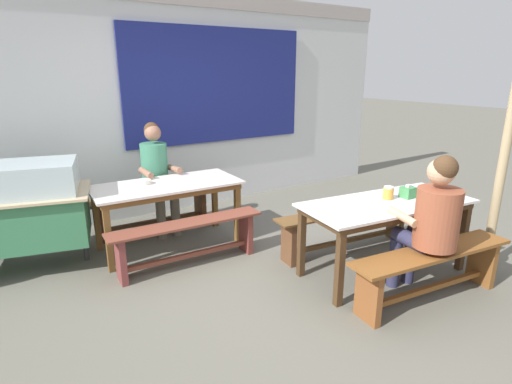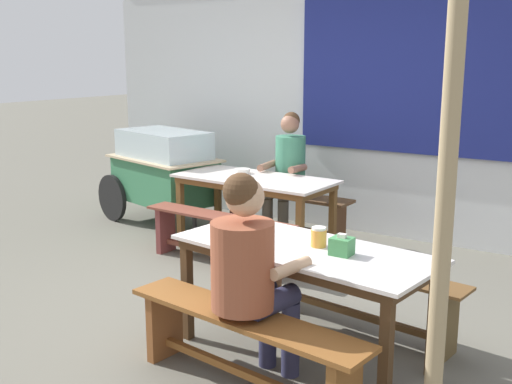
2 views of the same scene
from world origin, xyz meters
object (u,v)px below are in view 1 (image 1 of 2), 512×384
Objects in this scene: bench_far_front at (188,238)px; food_cart at (18,208)px; tissue_box at (408,192)px; soup_bowl at (144,182)px; condiment_jar at (388,193)px; bench_near_front at (431,267)px; person_near_front at (431,218)px; dining_table_far at (167,190)px; wooden_support_post at (503,162)px; person_center_facing at (157,172)px; bench_near_back at (346,225)px; dining_table_near at (387,209)px; bench_far_back at (153,205)px.

food_cart is (-1.39, 0.83, 0.33)m from bench_far_front.
tissue_box is 0.84× the size of soup_bowl.
condiment_jar is at bearing 158.78° from tissue_box.
food_cart is 13.40× the size of tissue_box.
person_near_front is at bearing 88.33° from bench_near_front.
food_cart is 1.21m from soup_bowl.
dining_table_far is 3.36m from wooden_support_post.
person_near_front is (2.84, -2.50, 0.10)m from food_cart.
food_cart is at bearing 146.93° from condiment_jar.
person_center_facing reaches higher than person_near_front.
bench_far_front is 1.70m from bench_near_back.
food_cart is at bearing 147.48° from wooden_support_post.
bench_near_front is (-0.07, -0.56, -0.34)m from dining_table_near.
bench_far_front and bench_near_front have the same top height.
person_near_front is (-0.07, -0.51, 0.09)m from dining_table_near.
bench_far_front is 12.19× the size of tissue_box.
bench_far_front is 1.65m from food_cart.
dining_table_near is 1.18m from wooden_support_post.
bench_near_back is 0.71m from condiment_jar.
condiment_jar is 0.06× the size of wooden_support_post.
dining_table_near is at bearing -96.83° from bench_near_back.
person_near_front is 0.58m from condiment_jar.
wooden_support_post is at bearing -32.93° from tissue_box.
person_center_facing is 8.62× the size of soup_bowl.
food_cart is (-2.84, 2.56, 0.32)m from bench_near_front.
condiment_jar is (1.49, -2.17, 0.04)m from person_center_facing.
dining_table_far is at bearing -26.11° from soup_bowl.
condiment_jar is at bearing 149.32° from wooden_support_post.
tissue_box is at bearing 55.89° from person_near_front.
wooden_support_post is (2.51, -1.65, 0.78)m from bench_far_front.
bench_far_back is 1.50m from food_cart.
bench_near_front is 1.25× the size of person_near_front.
dining_table_far is 1.43m from food_cart.
soup_bowl is at bearing 125.10° from person_near_front.
dining_table_far is at bearing 138.29° from wooden_support_post.
dining_table_far is 2.72m from bench_near_front.
food_cart reaches higher than bench_far_back.
bench_near_front is 0.43m from person_near_front.
dining_table_far is at bearing -92.23° from bench_far_back.
bench_near_back is (1.56, -1.17, -0.36)m from dining_table_far.
tissue_box is (1.69, -2.25, 0.04)m from person_center_facing.
dining_table_near is at bearing 83.17° from bench_near_front.
dining_table_near is (1.50, -1.73, 0.00)m from dining_table_far.
person_near_front is (-0.13, -1.07, 0.44)m from bench_near_back.
condiment_jar reaches higher than bench_far_back.
dining_table_far is at bearing 121.93° from bench_near_front.
person_center_facing is at bearing 124.49° from condiment_jar.
person_near_front is 9.88× the size of tissue_box.
dining_table_far is 0.93× the size of dining_table_near.
tissue_box is (3.17, -2.01, 0.15)m from food_cart.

